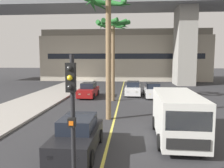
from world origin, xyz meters
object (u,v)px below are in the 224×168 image
at_px(car_queue_second, 133,89).
at_px(car_queue_fourth, 153,91).
at_px(palm_tree_near_median, 113,32).
at_px(car_queue_front, 78,136).
at_px(traffic_light_median_near, 72,110).
at_px(car_queue_third, 88,91).
at_px(delivery_van, 177,115).
at_px(palm_tree_mid_median, 108,14).

relative_size(car_queue_second, car_queue_fourth, 1.01).
bearing_deg(palm_tree_near_median, car_queue_front, -92.93).
xyz_separation_m(car_queue_fourth, traffic_light_median_near, (-4.00, -18.66, 1.99)).
bearing_deg(car_queue_third, palm_tree_near_median, -34.63).
relative_size(car_queue_third, palm_tree_near_median, 0.53).
distance_m(car_queue_third, palm_tree_near_median, 6.92).
height_order(car_queue_third, traffic_light_median_near, traffic_light_median_near).
xyz_separation_m(car_queue_second, palm_tree_near_median, (-2.01, -3.80, 6.00)).
xyz_separation_m(delivery_van, palm_tree_near_median, (-4.02, 10.58, 5.43)).
height_order(car_queue_fourth, delivery_van, delivery_van).
bearing_deg(traffic_light_median_near, car_queue_second, 84.55).
relative_size(car_queue_fourth, palm_tree_near_median, 0.52).
height_order(traffic_light_median_near, palm_tree_near_median, palm_tree_near_median).
distance_m(traffic_light_median_near, palm_tree_near_median, 16.67).
relative_size(car_queue_front, delivery_van, 0.78).
distance_m(car_queue_second, car_queue_fourth, 2.48).
height_order(car_queue_fourth, palm_tree_mid_median, palm_tree_mid_median).
xyz_separation_m(car_queue_front, car_queue_fourth, (4.75, 15.01, 0.00)).
xyz_separation_m(car_queue_third, car_queue_fourth, (6.94, 0.52, 0.00)).
height_order(car_queue_third, car_queue_fourth, same).
distance_m(traffic_light_median_near, palm_tree_mid_median, 10.21).
relative_size(car_queue_third, palm_tree_mid_median, 0.49).
relative_size(car_queue_front, car_queue_second, 0.99).
bearing_deg(car_queue_third, car_queue_second, 20.91).
height_order(car_queue_front, car_queue_second, same).
bearing_deg(car_queue_second, car_queue_front, -99.22).
xyz_separation_m(delivery_van, palm_tree_mid_median, (-3.83, 3.67, 5.71)).
xyz_separation_m(car_queue_front, traffic_light_median_near, (0.75, -3.65, 1.99)).
bearing_deg(car_queue_front, palm_tree_near_median, 87.07).
bearing_deg(palm_tree_near_median, delivery_van, -69.20).
bearing_deg(palm_tree_mid_median, palm_tree_near_median, 91.56).
distance_m(car_queue_third, car_queue_fourth, 6.96).
height_order(delivery_van, palm_tree_near_median, palm_tree_near_median).
bearing_deg(car_queue_second, palm_tree_near_median, -117.86).
bearing_deg(car_queue_fourth, palm_tree_mid_median, -112.66).
height_order(car_queue_fourth, traffic_light_median_near, traffic_light_median_near).
distance_m(car_queue_second, palm_tree_mid_median, 12.55).
bearing_deg(palm_tree_near_median, traffic_light_median_near, -89.63).
bearing_deg(palm_tree_near_median, palm_tree_mid_median, -88.44).
distance_m(car_queue_fourth, delivery_van, 13.07).
xyz_separation_m(car_queue_third, delivery_van, (6.85, -12.54, 0.57)).
bearing_deg(delivery_van, palm_tree_near_median, 110.80).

